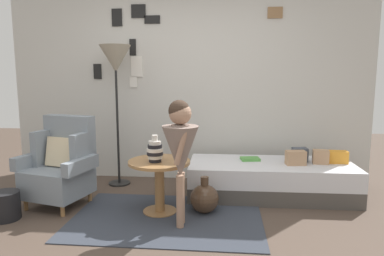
% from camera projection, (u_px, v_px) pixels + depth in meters
% --- Properties ---
extents(ground_plane, '(12.00, 12.00, 0.00)m').
position_uv_depth(ground_plane, '(164.00, 242.00, 3.01)').
color(ground_plane, '#4C3D33').
extents(gallery_wall, '(4.80, 0.12, 2.60)m').
position_uv_depth(gallery_wall, '(188.00, 83.00, 4.73)').
color(gallery_wall, beige).
rests_on(gallery_wall, ground).
extents(rug, '(1.88, 1.27, 0.01)m').
position_uv_depth(rug, '(167.00, 218.00, 3.52)').
color(rug, '#333842').
rests_on(rug, ground).
extents(armchair, '(0.85, 0.73, 0.97)m').
position_uv_depth(armchair, '(61.00, 165.00, 3.86)').
color(armchair, '#9E7042').
rests_on(armchair, ground).
extents(daybed, '(1.91, 0.82, 0.40)m').
position_uv_depth(daybed, '(270.00, 179.00, 4.15)').
color(daybed, '#4C4742').
rests_on(daybed, ground).
extents(pillow_head, '(0.22, 0.13, 0.14)m').
position_uv_depth(pillow_head, '(338.00, 157.00, 4.10)').
color(pillow_head, orange).
rests_on(pillow_head, daybed).
extents(pillow_mid, '(0.19, 0.14, 0.16)m').
position_uv_depth(pillow_mid, '(321.00, 157.00, 4.07)').
color(pillow_mid, tan).
rests_on(pillow_mid, daybed).
extents(pillow_back, '(0.18, 0.15, 0.16)m').
position_uv_depth(pillow_back, '(300.00, 155.00, 4.17)').
color(pillow_back, '#474C56').
rests_on(pillow_back, daybed).
extents(pillow_extra, '(0.23, 0.15, 0.16)m').
position_uv_depth(pillow_extra, '(296.00, 158.00, 4.01)').
color(pillow_extra, tan).
rests_on(pillow_extra, daybed).
extents(side_table, '(0.64, 0.64, 0.55)m').
position_uv_depth(side_table, '(159.00, 175.00, 3.61)').
color(side_table, '#9E7042').
rests_on(side_table, ground).
extents(vase_striped, '(0.16, 0.16, 0.27)m').
position_uv_depth(vase_striped, '(155.00, 151.00, 3.52)').
color(vase_striped, black).
rests_on(vase_striped, side_table).
extents(floor_lamp, '(0.40, 0.40, 1.79)m').
position_uv_depth(floor_lamp, '(116.00, 64.00, 4.40)').
color(floor_lamp, black).
rests_on(floor_lamp, ground).
extents(person_child, '(0.34, 0.34, 1.20)m').
position_uv_depth(person_child, '(180.00, 146.00, 3.23)').
color(person_child, '#A37A60').
rests_on(person_child, ground).
extents(book_on_daybed, '(0.24, 0.19, 0.03)m').
position_uv_depth(book_on_daybed, '(250.00, 159.00, 4.24)').
color(book_on_daybed, '#519E43').
rests_on(book_on_daybed, daybed).
extents(demijohn_near, '(0.30, 0.30, 0.38)m').
position_uv_depth(demijohn_near, '(205.00, 198.00, 3.64)').
color(demijohn_near, '#473323').
rests_on(demijohn_near, ground).
extents(magazine_basket, '(0.28, 0.28, 0.28)m').
position_uv_depth(magazine_basket, '(5.00, 206.00, 3.48)').
color(magazine_basket, black).
rests_on(magazine_basket, ground).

